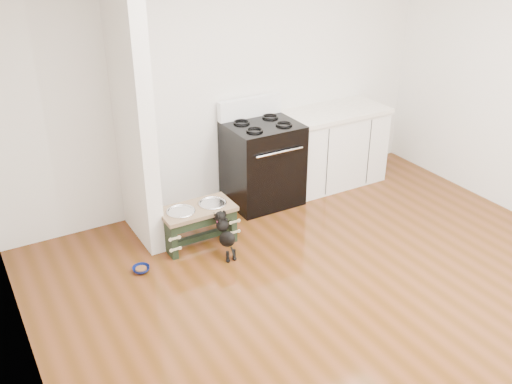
% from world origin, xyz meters
% --- Properties ---
extents(ground, '(5.00, 5.00, 0.00)m').
position_xyz_m(ground, '(0.00, 0.00, 0.00)').
color(ground, '#4A290D').
rests_on(ground, ground).
extents(room_shell, '(5.00, 5.00, 5.00)m').
position_xyz_m(room_shell, '(0.00, 0.00, 1.62)').
color(room_shell, silver).
rests_on(room_shell, ground).
extents(partition_wall, '(0.15, 0.80, 2.70)m').
position_xyz_m(partition_wall, '(-1.18, 2.10, 1.35)').
color(partition_wall, silver).
rests_on(partition_wall, ground).
extents(oven_range, '(0.76, 0.69, 1.14)m').
position_xyz_m(oven_range, '(0.25, 2.16, 0.48)').
color(oven_range, black).
rests_on(oven_range, ground).
extents(cabinet_run, '(1.24, 0.64, 0.91)m').
position_xyz_m(cabinet_run, '(1.23, 2.18, 0.45)').
color(cabinet_run, silver).
rests_on(cabinet_run, ground).
extents(dog_feeder, '(0.72, 0.39, 0.41)m').
position_xyz_m(dog_feeder, '(-0.76, 1.68, 0.28)').
color(dog_feeder, black).
rests_on(dog_feeder, ground).
extents(puppy, '(0.13, 0.37, 0.44)m').
position_xyz_m(puppy, '(-0.63, 1.35, 0.24)').
color(puppy, black).
rests_on(puppy, ground).
extents(floor_bowl, '(0.16, 0.16, 0.05)m').
position_xyz_m(floor_bowl, '(-1.43, 1.49, 0.03)').
color(floor_bowl, '#0B1753').
rests_on(floor_bowl, ground).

